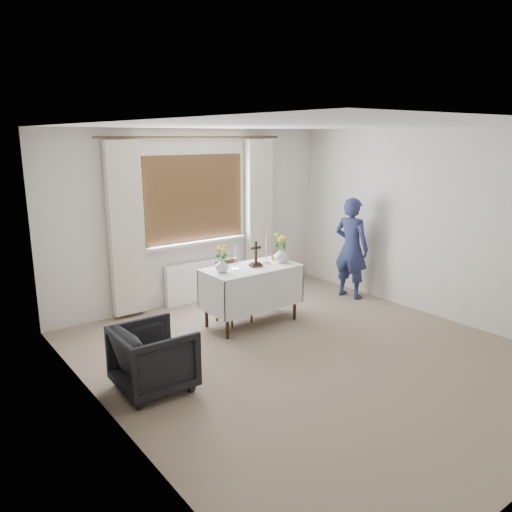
{
  "coord_description": "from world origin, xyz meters",
  "views": [
    {
      "loc": [
        -3.6,
        -3.76,
        2.41
      ],
      "look_at": [
        -0.01,
        1.01,
        0.96
      ],
      "focal_mm": 35.0,
      "sensor_mm": 36.0,
      "label": 1
    }
  ],
  "objects": [
    {
      "name": "wooden_cross",
      "position": [
        0.13,
        1.19,
        0.93
      ],
      "size": [
        0.17,
        0.13,
        0.33
      ],
      "primitive_type": null,
      "rotation": [
        0.0,
        0.0,
        -0.13
      ],
      "color": "black",
      "rests_on": "altar_table"
    },
    {
      "name": "altar_table",
      "position": [
        0.06,
        1.21,
        0.38
      ],
      "size": [
        1.24,
        0.64,
        0.76
      ],
      "primitive_type": "cube",
      "color": "silver",
      "rests_on": "ground"
    },
    {
      "name": "flower_vase_right",
      "position": [
        0.52,
        1.16,
        0.86
      ],
      "size": [
        0.25,
        0.25,
        0.21
      ],
      "primitive_type": "imported",
      "rotation": [
        0.0,
        0.0,
        0.34
      ],
      "color": "silver",
      "rests_on": "altar_table"
    },
    {
      "name": "flower_vase_left",
      "position": [
        -0.37,
        1.23,
        0.85
      ],
      "size": [
        0.2,
        0.2,
        0.18
      ],
      "primitive_type": "imported",
      "rotation": [
        0.0,
        0.0,
        0.17
      ],
      "color": "silver",
      "rests_on": "altar_table"
    },
    {
      "name": "candlestick_right",
      "position": [
        0.32,
        1.22,
        0.95
      ],
      "size": [
        0.12,
        0.12,
        0.38
      ],
      "primitive_type": null,
      "rotation": [
        0.0,
        0.0,
        0.16
      ],
      "color": "silver",
      "rests_on": "altar_table"
    },
    {
      "name": "candlestick_left",
      "position": [
        -0.16,
        1.23,
        0.92
      ],
      "size": [
        0.1,
        0.1,
        0.31
      ],
      "primitive_type": null,
      "rotation": [
        0.0,
        0.0,
        0.13
      ],
      "color": "silver",
      "rests_on": "altar_table"
    },
    {
      "name": "person",
      "position": [
        1.92,
        1.2,
        0.76
      ],
      "size": [
        0.46,
        0.61,
        1.52
      ],
      "primitive_type": "imported",
      "rotation": [
        0.0,
        0.0,
        1.76
      ],
      "color": "navy",
      "rests_on": "ground"
    },
    {
      "name": "ground",
      "position": [
        0.0,
        0.0,
        0.0
      ],
      "size": [
        5.0,
        5.0,
        0.0
      ],
      "primitive_type": "plane",
      "color": "gray",
      "rests_on": "ground"
    },
    {
      "name": "radiator",
      "position": [
        0.0,
        2.42,
        0.3
      ],
      "size": [
        1.1,
        0.1,
        0.6
      ],
      "primitive_type": "cube",
      "color": "white",
      "rests_on": "ground"
    },
    {
      "name": "wicker_basket",
      "position": [
        0.58,
        1.3,
        0.8
      ],
      "size": [
        0.22,
        0.22,
        0.07
      ],
      "primitive_type": "cylinder",
      "rotation": [
        0.0,
        0.0,
        -0.25
      ],
      "color": "brown",
      "rests_on": "altar_table"
    },
    {
      "name": "armchair",
      "position": [
        -1.73,
        0.37,
        0.32
      ],
      "size": [
        0.72,
        0.7,
        0.64
      ],
      "primitive_type": "imported",
      "rotation": [
        0.0,
        0.0,
        1.55
      ],
      "color": "black",
      "rests_on": "ground"
    },
    {
      "name": "wooden_chair",
      "position": [
        -0.09,
        1.39,
        0.41
      ],
      "size": [
        0.4,
        0.4,
        0.82
      ],
      "primitive_type": null,
      "rotation": [
        0.0,
        0.0,
        0.06
      ],
      "color": "brown",
      "rests_on": "ground"
    }
  ]
}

